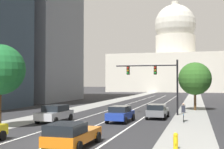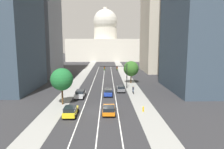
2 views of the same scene
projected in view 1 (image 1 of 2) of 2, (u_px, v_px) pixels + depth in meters
ground_plane at (150, 102)px, 57.67m from camera, size 400.00×400.00×0.00m
sidewalk_left at (102, 103)px, 54.83m from camera, size 3.56×130.00×0.01m
sidewalk_right at (193, 105)px, 50.87m from camera, size 3.56×130.00×0.01m
lane_stripe_left at (114, 108)px, 43.95m from camera, size 0.16×90.00×0.01m
lane_stripe_center at (135, 109)px, 43.19m from camera, size 0.16×90.00×0.01m
lane_stripe_right at (156, 109)px, 42.43m from camera, size 0.16×90.00×0.01m
capitol_building at (175, 63)px, 127.02m from camera, size 51.58×24.53×36.44m
car_orange at (71, 134)px, 17.57m from camera, size 2.14×4.61×1.45m
car_gray at (157, 111)px, 31.83m from camera, size 2.03×4.39×1.47m
car_silver at (55, 113)px, 29.00m from camera, size 2.14×4.55×1.55m
car_blue at (120, 114)px, 28.86m from camera, size 2.05×4.14×1.49m
traffic_signal_mast at (157, 76)px, 35.75m from camera, size 7.13×0.39×6.19m
fire_hydrant at (176, 141)px, 17.13m from camera, size 0.26×0.35×0.91m
cyclist at (183, 112)px, 29.25m from camera, size 0.37×1.70×1.72m
street_tree_near_right at (195, 79)px, 41.45m from camera, size 4.31×4.31×6.31m
street_tree_near_left at (0, 70)px, 25.17m from camera, size 4.07×4.07×6.71m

